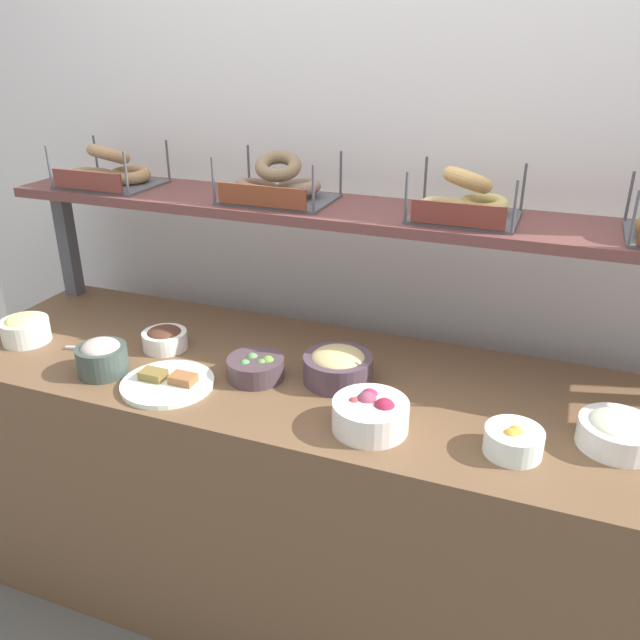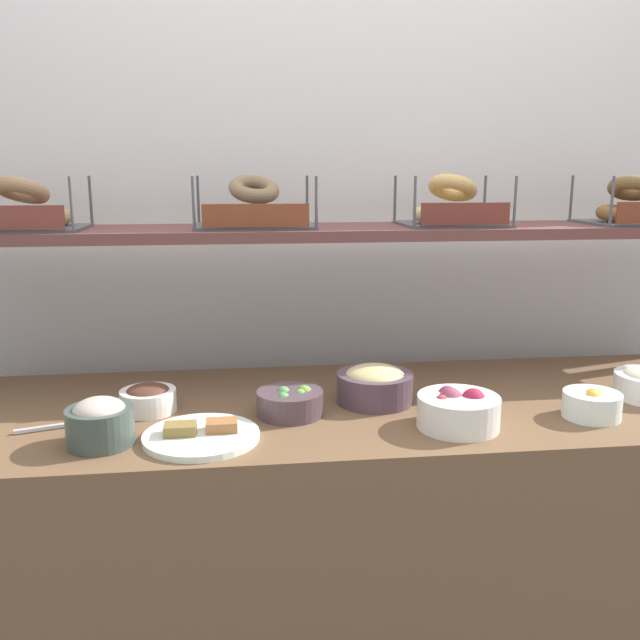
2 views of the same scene
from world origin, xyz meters
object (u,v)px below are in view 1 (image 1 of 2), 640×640
(bowl_beet_salad, at_px, (371,414))
(bowl_hummus, at_px, (338,365))
(bowl_chocolate_spread, at_px, (164,339))
(bagel_basket_plain, at_px, (465,202))
(bowl_fruit_salad, at_px, (513,441))
(bowl_tuna_salad, at_px, (102,357))
(serving_spoon_by_edge, at_px, (103,348))
(serving_plate_white, at_px, (168,383))
(bagel_basket_everything, at_px, (110,172))
(bowl_scallion_spread, at_px, (618,432))
(bowl_veggie_mix, at_px, (256,368))
(bagel_basket_poppy, at_px, (278,185))
(bowl_egg_salad, at_px, (25,328))

(bowl_beet_salad, xyz_separation_m, bowl_hummus, (-0.16, 0.20, 0.01))
(bowl_chocolate_spread, relative_size, bagel_basket_plain, 0.47)
(bowl_fruit_salad, relative_size, bowl_chocolate_spread, 1.00)
(bowl_tuna_salad, bearing_deg, serving_spoon_by_edge, 128.62)
(bowl_chocolate_spread, xyz_separation_m, serving_plate_white, (0.14, -0.19, -0.02))
(bowl_fruit_salad, distance_m, bagel_basket_everything, 1.53)
(bowl_scallion_spread, relative_size, bowl_tuna_salad, 1.28)
(bagel_basket_everything, bearing_deg, bowl_fruit_salad, -17.03)
(bagel_basket_plain, bearing_deg, serving_plate_white, -146.59)
(bowl_beet_salad, distance_m, bowl_chocolate_spread, 0.75)
(bowl_fruit_salad, distance_m, bowl_hummus, 0.53)
(serving_spoon_by_edge, bearing_deg, bagel_basket_everything, 115.41)
(bowl_veggie_mix, relative_size, bagel_basket_everything, 0.53)
(serving_plate_white, bearing_deg, bowl_veggie_mix, 32.38)
(bowl_fruit_salad, height_order, serving_spoon_by_edge, bowl_fruit_salad)
(bagel_basket_everything, bearing_deg, bowl_beet_salad, -23.05)
(bowl_fruit_salad, relative_size, bagel_basket_plain, 0.47)
(serving_spoon_by_edge, bearing_deg, bowl_scallion_spread, 1.01)
(bowl_scallion_spread, height_order, bowl_tuna_salad, bowl_tuna_salad)
(bowl_beet_salad, distance_m, bagel_basket_poppy, 0.78)
(bowl_beet_salad, xyz_separation_m, bagel_basket_plain, (0.11, 0.46, 0.44))
(bowl_egg_salad, height_order, bowl_veggie_mix, bowl_egg_salad)
(bowl_chocolate_spread, distance_m, bagel_basket_poppy, 0.59)
(bowl_fruit_salad, height_order, bowl_chocolate_spread, bowl_fruit_salad)
(bowl_hummus, height_order, bagel_basket_poppy, bagel_basket_poppy)
(bowl_beet_salad, distance_m, serving_spoon_by_edge, 0.90)
(bowl_chocolate_spread, relative_size, bagel_basket_everything, 0.45)
(bowl_tuna_salad, bearing_deg, bagel_basket_poppy, 52.70)
(bowl_scallion_spread, xyz_separation_m, bagel_basket_plain, (-0.45, 0.32, 0.44))
(bowl_scallion_spread, xyz_separation_m, bowl_egg_salad, (-1.73, -0.06, 0.01))
(bowl_chocolate_spread, distance_m, serving_plate_white, 0.24)
(serving_plate_white, height_order, bagel_basket_poppy, bagel_basket_poppy)
(bowl_scallion_spread, xyz_separation_m, serving_plate_white, (-1.16, -0.14, -0.03))
(bowl_beet_salad, height_order, bagel_basket_plain, bagel_basket_plain)
(bowl_egg_salad, bearing_deg, bowl_hummus, 6.74)
(bowl_scallion_spread, distance_m, bagel_basket_everything, 1.71)
(bowl_egg_salad, bearing_deg, bowl_scallion_spread, 1.93)
(bowl_tuna_salad, xyz_separation_m, bowl_egg_salad, (-0.36, 0.08, -0.01))
(bowl_egg_salad, bearing_deg, bowl_veggie_mix, 3.60)
(bowl_beet_salad, xyz_separation_m, serving_spoon_by_edge, (-0.90, 0.11, -0.03))
(bowl_beet_salad, bearing_deg, bagel_basket_everything, 156.95)
(bowl_veggie_mix, xyz_separation_m, bagel_basket_poppy, (-0.07, 0.33, 0.45))
(bowl_veggie_mix, xyz_separation_m, serving_spoon_by_edge, (-0.52, -0.02, -0.03))
(bowl_scallion_spread, relative_size, bowl_hummus, 0.94)
(bowl_fruit_salad, xyz_separation_m, bowl_egg_salad, (-1.51, 0.06, 0.01))
(bowl_chocolate_spread, height_order, bagel_basket_everything, bagel_basket_everything)
(bowl_fruit_salad, bearing_deg, bagel_basket_poppy, 150.96)
(bagel_basket_poppy, bearing_deg, serving_spoon_by_edge, -142.14)
(bowl_scallion_spread, bearing_deg, bowl_chocolate_spread, 177.66)
(bowl_chocolate_spread, bearing_deg, bowl_scallion_spread, -2.34)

